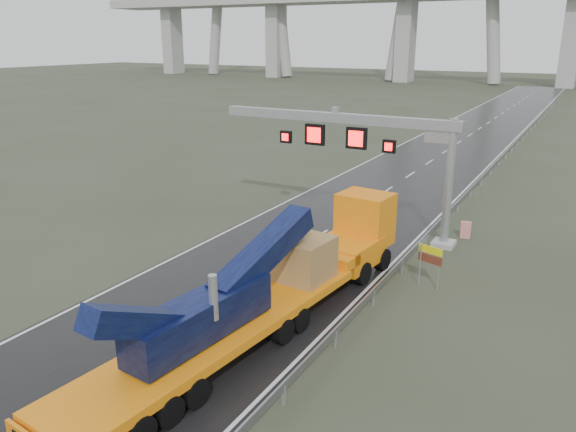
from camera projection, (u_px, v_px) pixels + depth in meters
The scene contains 7 objects.
ground at pixel (121, 368), 20.00m from camera, with size 400.00×400.00×0.00m, color #333A28.
road at pixel (429, 162), 53.34m from camera, with size 11.00×200.00×0.02m, color black.
guardrail at pixel (474, 186), 41.97m from camera, with size 0.20×140.00×1.40m, color gray, non-canonical shape.
sign_gantry at pixel (368, 141), 32.33m from camera, with size 14.90×1.20×7.42m.
heavy_haul_truck at pixel (286, 276), 23.43m from camera, with size 4.84×19.62×4.57m.
exit_sign_pair at pixel (430, 258), 26.01m from camera, with size 1.20×0.44×2.14m.
striped_barrier at pixel (466, 230), 32.98m from camera, with size 0.58×0.31×0.98m, color red.
Camera 1 is at (13.67, -12.34, 11.23)m, focal length 35.00 mm.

